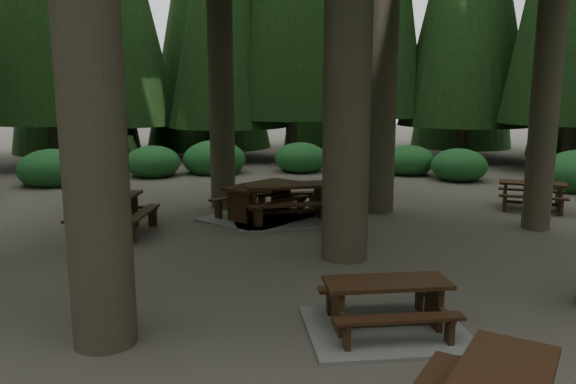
{
  "coord_description": "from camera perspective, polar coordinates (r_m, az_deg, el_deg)",
  "views": [
    {
      "loc": [
        -1.18,
        -9.64,
        3.07
      ],
      "look_at": [
        -0.16,
        1.04,
        1.1
      ],
      "focal_mm": 35.0,
      "sensor_mm": 36.0,
      "label": 1
    }
  ],
  "objects": [
    {
      "name": "picnic_table_f",
      "position": [
        13.54,
        -2.84,
        -1.44
      ],
      "size": [
        3.18,
        3.19,
        0.84
      ],
      "rotation": [
        0.0,
        0.0,
        0.79
      ],
      "color": "gray",
      "rests_on": "ground"
    },
    {
      "name": "picnic_table_c",
      "position": [
        13.34,
        -0.17,
        -1.54
      ],
      "size": [
        2.79,
        2.4,
        0.86
      ],
      "rotation": [
        0.0,
        0.0,
        0.12
      ],
      "color": "gray",
      "rests_on": "ground"
    },
    {
      "name": "ground",
      "position": [
        10.19,
        1.48,
        -7.14
      ],
      "size": [
        80.0,
        80.0,
        0.0
      ],
      "primitive_type": "plane",
      "color": "#4B443D",
      "rests_on": "ground"
    },
    {
      "name": "shrub_ring",
      "position": [
        10.89,
        4.7,
        -3.82
      ],
      "size": [
        23.86,
        24.64,
        1.49
      ],
      "color": "#21622E",
      "rests_on": "ground"
    },
    {
      "name": "picnic_table_d",
      "position": [
        15.81,
        23.57,
        0.06
      ],
      "size": [
        2.03,
        1.88,
        0.71
      ],
      "rotation": [
        0.0,
        0.0,
        -0.44
      ],
      "color": "black",
      "rests_on": "ground"
    },
    {
      "name": "picnic_table_a",
      "position": [
        7.46,
        9.93,
        -12.22
      ],
      "size": [
        2.06,
        1.71,
        0.68
      ],
      "rotation": [
        0.0,
        0.0,
        0.02
      ],
      "color": "gray",
      "rests_on": "ground"
    },
    {
      "name": "picnic_table_b",
      "position": [
        12.56,
        -17.29,
        -1.75
      ],
      "size": [
        1.75,
        2.04,
        0.8
      ],
      "rotation": [
        0.0,
        0.0,
        1.42
      ],
      "color": "black",
      "rests_on": "ground"
    }
  ]
}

